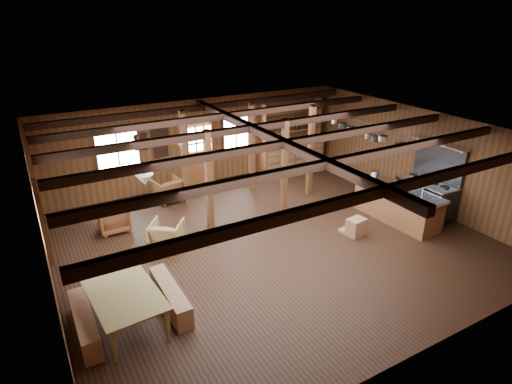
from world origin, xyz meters
TOP-DOWN VIEW (x-y plane):
  - room at (0.00, 0.00)m, footprint 10.04×9.04m
  - ceiling_joists at (0.00, 0.18)m, footprint 9.80×8.82m
  - timber_posts at (0.52, 2.08)m, footprint 3.95×2.35m
  - back_door at (0.00, 4.45)m, footprint 1.02×0.08m
  - window_back_left at (-2.60, 4.46)m, footprint 1.32×0.06m
  - window_back_right at (1.30, 4.46)m, footprint 1.02×0.06m
  - window_left at (-4.96, 0.50)m, footprint 0.14×1.24m
  - notice_boards at (-1.50, 4.46)m, footprint 1.08×0.03m
  - back_counter at (3.40, 4.20)m, footprint 2.55×0.60m
  - pendant_lamps at (-2.25, 1.00)m, footprint 1.86×2.36m
  - pot_rack at (3.19, 0.35)m, footprint 0.38×3.00m
  - kitchen_island at (3.60, -0.69)m, footprint 1.02×2.55m
  - step_stool at (2.06, -0.82)m, footprint 0.56×0.43m
  - commercial_range at (4.65, -0.81)m, footprint 0.87×1.70m
  - dining_table at (-3.90, -1.23)m, footprint 1.28×2.11m
  - bench_wall at (-4.65, -1.23)m, footprint 0.31×1.68m
  - bench_aisle at (-3.06, -1.23)m, footprint 0.32×1.69m
  - armchair_a at (-3.31, 2.51)m, footprint 0.75×0.78m
  - armchair_b at (-1.46, 3.61)m, footprint 0.88×0.90m
  - armchair_c at (-2.37, 1.00)m, footprint 1.04×1.04m
  - counter_pot at (3.67, 0.31)m, footprint 0.28×0.28m
  - bowl at (3.47, -0.57)m, footprint 0.37×0.37m

SIDE VIEW (x-z plane):
  - step_stool at x=2.06m, z-range 0.00..0.46m
  - bench_wall at x=-4.65m, z-range 0.00..0.46m
  - bench_aisle at x=-3.06m, z-range 0.00..0.47m
  - armchair_c at x=-2.37m, z-range 0.00..0.68m
  - armchair_a at x=-3.31m, z-range 0.00..0.70m
  - dining_table at x=-3.90m, z-range 0.00..0.72m
  - armchair_b at x=-1.46m, z-range 0.00..0.72m
  - kitchen_island at x=3.60m, z-range -0.12..1.08m
  - back_counter at x=3.40m, z-range -0.62..1.83m
  - commercial_range at x=4.65m, z-range -0.38..1.71m
  - back_door at x=0.00m, z-range -0.19..1.96m
  - bowl at x=3.47m, z-range 0.94..1.01m
  - counter_pot at x=3.67m, z-range 0.94..1.11m
  - room at x=0.00m, z-range -0.02..2.82m
  - timber_posts at x=0.52m, z-range 0.00..2.80m
  - window_back_left at x=-2.60m, z-range 0.94..2.26m
  - window_back_right at x=1.30m, z-range 0.94..2.26m
  - window_left at x=-4.96m, z-range 0.94..2.26m
  - notice_boards at x=-1.50m, z-range 1.19..2.09m
  - pendant_lamps at x=-2.25m, z-range 1.92..2.58m
  - pot_rack at x=3.19m, z-range 2.05..2.51m
  - ceiling_joists at x=0.00m, z-range 2.59..2.77m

